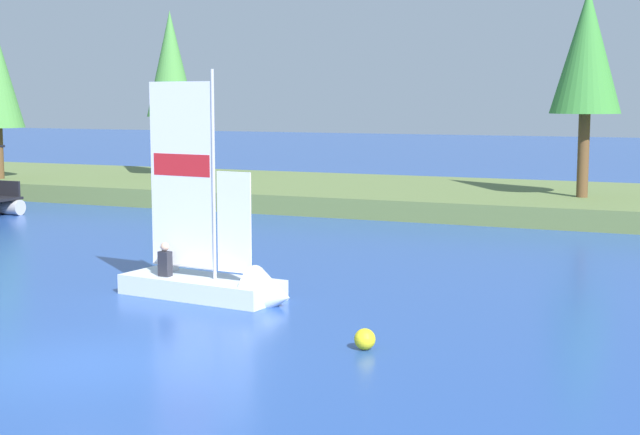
{
  "coord_description": "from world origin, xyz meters",
  "views": [
    {
      "loc": [
        9.84,
        -12.83,
        4.55
      ],
      "look_at": [
        -0.53,
        11.32,
        1.2
      ],
      "focal_mm": 53.02,
      "sensor_mm": 36.0,
      "label": 1
    }
  ],
  "objects_px": {
    "shoreline_tree_midleft": "(171,65)",
    "sailboat": "(224,281)",
    "shoreline_tree_centre": "(587,53)",
    "channel_buoy": "(365,339)"
  },
  "relations": [
    {
      "from": "shoreline_tree_midleft",
      "to": "sailboat",
      "type": "distance_m",
      "value": 25.6
    },
    {
      "from": "shoreline_tree_midleft",
      "to": "shoreline_tree_centre",
      "type": "bearing_deg",
      "value": -6.09
    },
    {
      "from": "sailboat",
      "to": "channel_buoy",
      "type": "height_order",
      "value": "sailboat"
    },
    {
      "from": "shoreline_tree_midleft",
      "to": "sailboat",
      "type": "height_order",
      "value": "shoreline_tree_midleft"
    },
    {
      "from": "channel_buoy",
      "to": "shoreline_tree_midleft",
      "type": "bearing_deg",
      "value": 128.67
    },
    {
      "from": "channel_buoy",
      "to": "sailboat",
      "type": "bearing_deg",
      "value": 148.23
    },
    {
      "from": "shoreline_tree_midleft",
      "to": "sailboat",
      "type": "bearing_deg",
      "value": -55.34
    },
    {
      "from": "sailboat",
      "to": "shoreline_tree_centre",
      "type": "bearing_deg",
      "value": 80.67
    },
    {
      "from": "shoreline_tree_midleft",
      "to": "shoreline_tree_centre",
      "type": "height_order",
      "value": "shoreline_tree_midleft"
    },
    {
      "from": "shoreline_tree_centre",
      "to": "channel_buoy",
      "type": "xyz_separation_m",
      "value": [
        -0.9,
        -21.19,
        -6.02
      ]
    }
  ]
}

